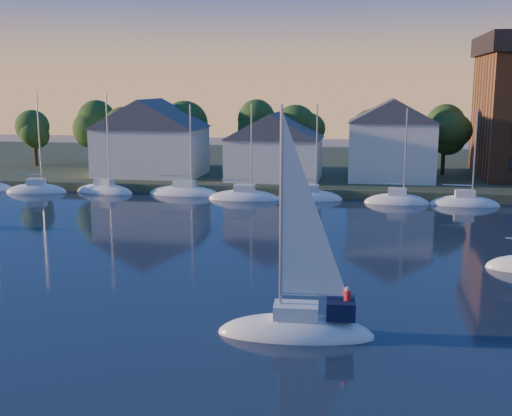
% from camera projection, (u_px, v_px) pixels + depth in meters
% --- Properties ---
extents(shoreline_land, '(160.00, 50.00, 2.00)m').
position_uv_depth(shoreline_land, '(332.00, 170.00, 94.95)').
color(shoreline_land, '#333D24').
rests_on(shoreline_land, ground).
extents(wooden_dock, '(120.00, 3.00, 1.00)m').
position_uv_depth(wooden_dock, '(320.00, 196.00, 72.71)').
color(wooden_dock, brown).
rests_on(wooden_dock, ground).
extents(clubhouse_west, '(13.65, 9.45, 9.64)m').
position_uv_depth(clubhouse_west, '(151.00, 136.00, 81.19)').
color(clubhouse_west, white).
rests_on(clubhouse_west, shoreline_land).
extents(clubhouse_centre, '(11.55, 8.40, 8.08)m').
position_uv_depth(clubhouse_centre, '(274.00, 146.00, 77.61)').
color(clubhouse_centre, white).
rests_on(clubhouse_centre, shoreline_land).
extents(clubhouse_east, '(10.50, 8.40, 9.80)m').
position_uv_depth(clubhouse_east, '(392.00, 139.00, 76.96)').
color(clubhouse_east, white).
rests_on(clubhouse_east, shoreline_land).
extents(tree_line, '(93.40, 5.40, 8.90)m').
position_uv_depth(tree_line, '(343.00, 126.00, 81.64)').
color(tree_line, '#352518').
rests_on(tree_line, shoreline_land).
extents(moored_fleet, '(87.50, 2.40, 12.05)m').
position_uv_depth(moored_fleet, '(318.00, 199.00, 69.79)').
color(moored_fleet, white).
rests_on(moored_fleet, ground).
extents(hero_sailboat, '(8.04, 3.08, 12.56)m').
position_uv_depth(hero_sailboat, '(299.00, 325.00, 32.06)').
color(hero_sailboat, white).
rests_on(hero_sailboat, ground).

